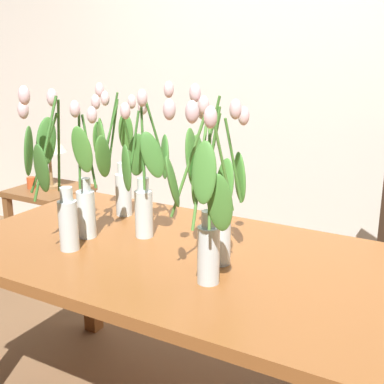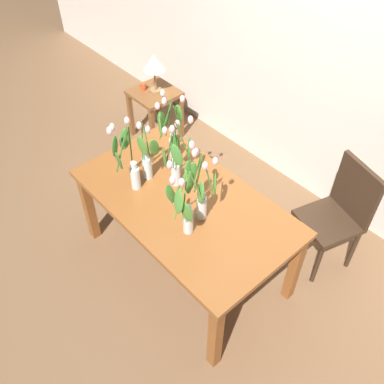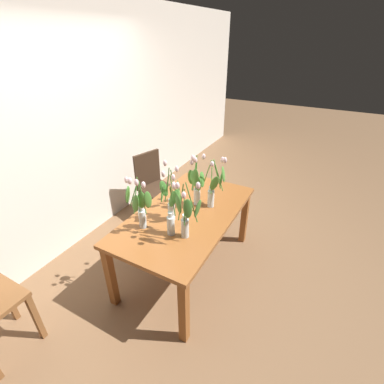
# 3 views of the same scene
# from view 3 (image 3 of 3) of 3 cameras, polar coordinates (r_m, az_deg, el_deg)

# --- Properties ---
(ground_plane) EXTENTS (18.00, 18.00, 0.00)m
(ground_plane) POSITION_cam_3_polar(r_m,az_deg,el_deg) (3.21, -1.06, -15.30)
(ground_plane) COLOR brown
(room_wall_rear) EXTENTS (9.00, 0.10, 2.70)m
(room_wall_rear) POSITION_cam_3_polar(r_m,az_deg,el_deg) (3.39, -24.21, 11.46)
(room_wall_rear) COLOR silver
(room_wall_rear) RESTS_ON ground
(dining_table) EXTENTS (1.60, 0.90, 0.74)m
(dining_table) POSITION_cam_3_polar(r_m,az_deg,el_deg) (2.79, -1.18, -5.87)
(dining_table) COLOR brown
(dining_table) RESTS_ON ground
(tulip_vase_0) EXTENTS (0.14, 0.17, 0.52)m
(tulip_vase_0) POSITION_cam_3_polar(r_m,az_deg,el_deg) (2.37, -4.14, -5.00)
(tulip_vase_0) COLOR silver
(tulip_vase_0) RESTS_ON dining_table
(tulip_vase_1) EXTENTS (0.15, 0.25, 0.56)m
(tulip_vase_1) POSITION_cam_3_polar(r_m,az_deg,el_deg) (2.43, -10.81, -3.18)
(tulip_vase_1) COLOR silver
(tulip_vase_1) RESTS_ON dining_table
(tulip_vase_2) EXTENTS (0.19, 0.21, 0.59)m
(tulip_vase_2) POSITION_cam_3_polar(r_m,az_deg,el_deg) (2.73, 0.76, 1.35)
(tulip_vase_2) COLOR silver
(tulip_vase_2) RESTS_ON dining_table
(tulip_vase_3) EXTENTS (0.23, 0.27, 0.56)m
(tulip_vase_3) POSITION_cam_3_polar(r_m,az_deg,el_deg) (2.72, 4.39, 1.08)
(tulip_vase_3) COLOR silver
(tulip_vase_3) RESTS_ON dining_table
(tulip_vase_4) EXTENTS (0.19, 0.20, 0.58)m
(tulip_vase_4) POSITION_cam_3_polar(r_m,az_deg,el_deg) (2.28, -1.24, -5.37)
(tulip_vase_4) COLOR silver
(tulip_vase_4) RESTS_ON dining_table
(tulip_vase_5) EXTENTS (0.23, 0.25, 0.58)m
(tulip_vase_5) POSITION_cam_3_polar(r_m,az_deg,el_deg) (2.53, -4.43, -1.53)
(tulip_vase_5) COLOR silver
(tulip_vase_5) RESTS_ON dining_table
(dining_chair) EXTENTS (0.50, 0.50, 0.93)m
(dining_chair) POSITION_cam_3_polar(r_m,az_deg,el_deg) (3.79, -8.17, 2.00)
(dining_chair) COLOR #382619
(dining_chair) RESTS_ON ground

